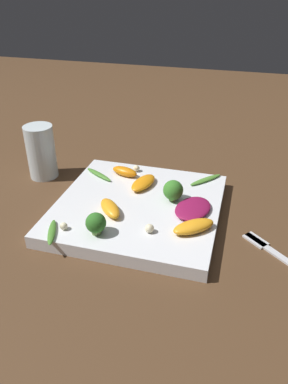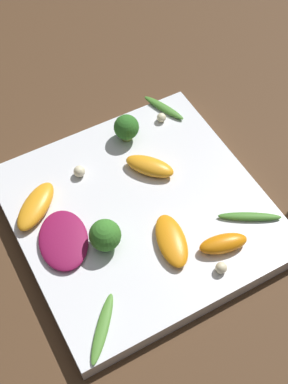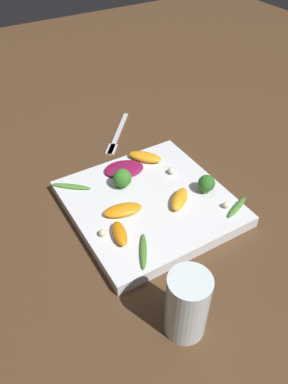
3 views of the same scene
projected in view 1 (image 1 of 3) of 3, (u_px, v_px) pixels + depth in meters
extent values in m
plane|color=#4C331E|center=(138.00, 213.00, 0.69)|extent=(2.40, 2.40, 0.00)
cube|color=white|center=(138.00, 208.00, 0.69)|extent=(0.29, 0.29, 0.02)
cylinder|color=silver|center=(41.00, 152.00, 0.79)|extent=(0.06, 0.06, 0.11)
cube|color=silver|center=(256.00, 239.00, 0.62)|extent=(0.04, 0.04, 0.01)
ellipsoid|color=maroon|center=(193.00, 208.00, 0.66)|extent=(0.08, 0.09, 0.01)
ellipsoid|color=orange|center=(143.00, 183.00, 0.73)|extent=(0.05, 0.08, 0.01)
ellipsoid|color=orange|center=(110.00, 208.00, 0.65)|extent=(0.06, 0.07, 0.02)
ellipsoid|color=orange|center=(194.00, 226.00, 0.60)|extent=(0.08, 0.07, 0.02)
ellipsoid|color=orange|center=(125.00, 171.00, 0.77)|extent=(0.06, 0.04, 0.02)
cylinder|color=#7A9E51|center=(96.00, 230.00, 0.60)|extent=(0.02, 0.02, 0.01)
sphere|color=#2D6B23|center=(96.00, 223.00, 0.59)|extent=(0.03, 0.03, 0.03)
cylinder|color=#84AD5B|center=(173.00, 197.00, 0.68)|extent=(0.01, 0.01, 0.01)
sphere|color=#387A28|center=(173.00, 190.00, 0.68)|extent=(0.04, 0.04, 0.04)
ellipsoid|color=#47842D|center=(99.00, 174.00, 0.77)|extent=(0.07, 0.05, 0.01)
ellipsoid|color=#47842D|center=(52.00, 232.00, 0.60)|extent=(0.04, 0.07, 0.01)
ellipsoid|color=#518E33|center=(206.00, 180.00, 0.75)|extent=(0.06, 0.07, 0.01)
sphere|color=beige|center=(136.00, 168.00, 0.78)|extent=(0.01, 0.01, 0.01)
sphere|color=beige|center=(64.00, 226.00, 0.61)|extent=(0.01, 0.01, 0.01)
sphere|color=beige|center=(149.00, 228.00, 0.60)|extent=(0.01, 0.01, 0.01)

